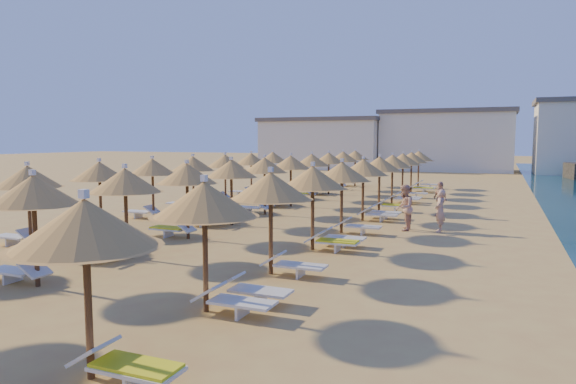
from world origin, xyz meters
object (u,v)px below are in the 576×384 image
at_px(parasol_row_east, 353,170).
at_px(beachgoer_a, 440,211).
at_px(parasol_row_west, 249,168).
at_px(beachgoer_c, 440,199).
at_px(beachgoer_b, 404,208).

relative_size(parasol_row_east, beachgoer_a, 23.15).
height_order(parasol_row_east, parasol_row_west, same).
bearing_deg(beachgoer_c, parasol_row_east, -75.12).
relative_size(parasol_row_east, beachgoer_c, 23.37).
bearing_deg(beachgoer_c, beachgoer_a, -33.63).
bearing_deg(parasol_row_east, beachgoer_c, 54.54).
height_order(parasol_row_east, beachgoer_b, parasol_row_east).
xyz_separation_m(parasol_row_east, beachgoer_a, (3.65, 0.06, -1.57)).
relative_size(parasol_row_west, beachgoer_b, 21.10).
xyz_separation_m(beachgoer_a, beachgoer_c, (-0.47, 4.41, -0.01)).
bearing_deg(beachgoer_b, beachgoer_a, 97.32).
xyz_separation_m(parasol_row_east, beachgoer_c, (3.18, 4.47, -1.58)).
distance_m(parasol_row_east, parasol_row_west, 5.05).
height_order(parasol_row_west, beachgoer_a, parasol_row_west).
xyz_separation_m(parasol_row_west, beachgoer_a, (8.70, 0.06, -1.57)).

